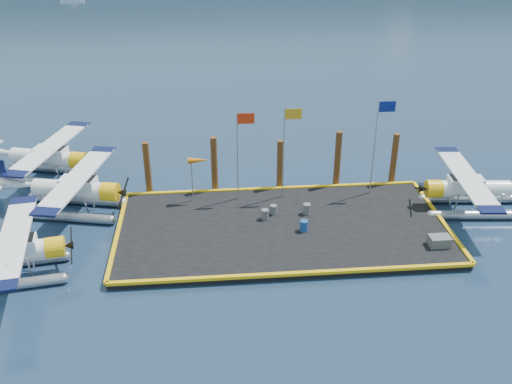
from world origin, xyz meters
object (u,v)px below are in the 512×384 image
(drum_2, at_px, (307,209))
(flagpole_yellow, at_px, (287,140))
(windsock, at_px, (198,161))
(piling_0, at_px, (148,170))
(piling_2, at_px, (280,166))
(seaplane_d, at_px, (470,191))
(piling_3, at_px, (337,161))
(seaplane_a, at_px, (10,255))
(piling_4, at_px, (394,161))
(crate, at_px, (440,241))
(piling_1, at_px, (214,166))
(seaplane_c, at_px, (47,160))
(flagpole_blue, at_px, (379,134))
(seaplane_b, at_px, (74,192))
(drum_1, at_px, (304,226))
(drum_0, at_px, (265,214))
(drum_5, at_px, (274,210))
(flagpole_red, at_px, (241,143))

(drum_2, distance_m, flagpole_yellow, 4.60)
(drum_2, distance_m, windsock, 7.59)
(piling_0, height_order, piling_2, piling_0)
(seaplane_d, xyz_separation_m, piling_3, (-7.91, 3.91, 0.68))
(seaplane_a, bearing_deg, piling_2, 111.34)
(drum_2, bearing_deg, piling_4, 30.83)
(flagpole_yellow, relative_size, piling_4, 1.55)
(seaplane_a, xyz_separation_m, crate, (23.90, 0.44, -0.75))
(windsock, height_order, piling_1, piling_1)
(seaplane_c, distance_m, flagpole_blue, 23.38)
(seaplane_b, distance_m, drum_1, 14.93)
(seaplane_c, xyz_separation_m, drum_0, (14.96, -7.76, -0.81))
(flagpole_blue, relative_size, piling_2, 1.71)
(drum_2, xyz_separation_m, piling_1, (-5.72, 4.04, 1.35))
(seaplane_d, relative_size, flagpole_yellow, 1.53)
(seaplane_a, height_order, piling_4, piling_4)
(drum_5, distance_m, flagpole_yellow, 4.57)
(flagpole_blue, distance_m, piling_3, 3.72)
(flagpole_red, xyz_separation_m, piling_2, (2.79, 1.60, -2.50))
(seaplane_b, height_order, piling_1, piling_1)
(drum_1, bearing_deg, seaplane_b, 163.60)
(drum_1, xyz_separation_m, flagpole_red, (-3.50, 4.47, 3.65))
(drum_1, distance_m, drum_5, 2.69)
(drum_0, bearing_deg, seaplane_a, -162.79)
(drum_1, height_order, piling_3, piling_3)
(flagpole_red, height_order, piling_3, flagpole_red)
(seaplane_a, distance_m, drum_2, 17.54)
(drum_0, distance_m, piling_2, 4.85)
(piling_3, distance_m, piling_4, 4.00)
(piling_3, bearing_deg, drum_2, -124.48)
(seaplane_c, bearing_deg, drum_0, 78.00)
(drum_0, relative_size, drum_1, 0.96)
(seaplane_b, relative_size, drum_0, 15.08)
(drum_5, relative_size, piling_4, 0.15)
(drum_2, xyz_separation_m, drum_5, (-2.11, 0.15, -0.04))
(drum_2, height_order, flagpole_yellow, flagpole_yellow)
(drum_1, bearing_deg, flagpole_yellow, 96.42)
(drum_1, distance_m, windsock, 8.06)
(seaplane_a, bearing_deg, drum_0, 99.05)
(seaplane_c, height_order, drum_1, seaplane_c)
(seaplane_c, bearing_deg, drum_1, 76.79)
(piling_2, bearing_deg, drum_2, -73.18)
(piling_4, bearing_deg, crate, -88.20)
(drum_0, bearing_deg, piling_3, 39.12)
(crate, xyz_separation_m, piling_3, (-4.26, 8.40, 1.45))
(drum_5, bearing_deg, piling_1, 132.83)
(flagpole_red, bearing_deg, drum_1, -51.96)
(seaplane_a, relative_size, crate, 7.78)
(piling_0, bearing_deg, flagpole_blue, -6.01)
(seaplane_a, bearing_deg, crate, 82.91)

